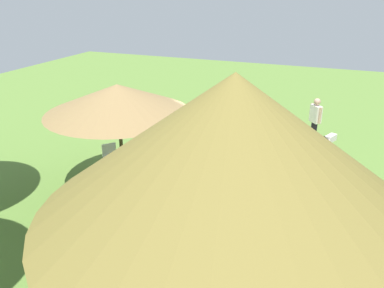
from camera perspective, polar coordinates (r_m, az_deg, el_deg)
name	(u,v)px	position (r m, az deg, el deg)	size (l,w,h in m)	color
ground_plane	(225,167)	(12.83, 4.76, -3.29)	(36.00, 36.00, 0.00)	#587B33
thatched_hut	(230,197)	(6.11, 5.60, -7.66)	(6.03, 6.03, 4.42)	beige
shade_umbrella	(118,99)	(10.68, -10.73, 6.47)	(3.95, 3.95, 3.08)	#413821
patio_dining_table	(123,167)	(11.38, -10.01, -3.36)	(1.56, 1.10, 0.74)	silver
patio_chair_near_lawn	(98,192)	(10.53, -13.55, -6.74)	(0.44, 0.42, 0.90)	silver
patio_chair_west_end	(167,173)	(11.23, -3.70, -4.21)	(0.54, 0.55, 0.90)	silver
patio_chair_east_end	(110,156)	(12.54, -11.76, -1.70)	(0.61, 0.61, 0.90)	white
guest_beside_umbrella	(164,183)	(9.81, -4.08, -5.65)	(0.37, 0.50, 1.55)	black
standing_watcher	(315,117)	(14.82, 17.47, 3.72)	(0.46, 0.52, 1.76)	black
striped_lounge_chair	(230,166)	(12.27, 5.47, -3.25)	(0.94, 0.78, 0.62)	#C44049
zebra_nearest_camera	(313,158)	(11.59, 17.11, -2.00)	(1.22, 1.98, 1.48)	silver
zebra_by_umbrella	(256,122)	(14.02, 9.22, 3.24)	(1.38, 2.07, 1.55)	silver
brick_patio_kerb	(160,116)	(17.59, -4.64, 4.07)	(2.80, 0.36, 0.08)	#9E5446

